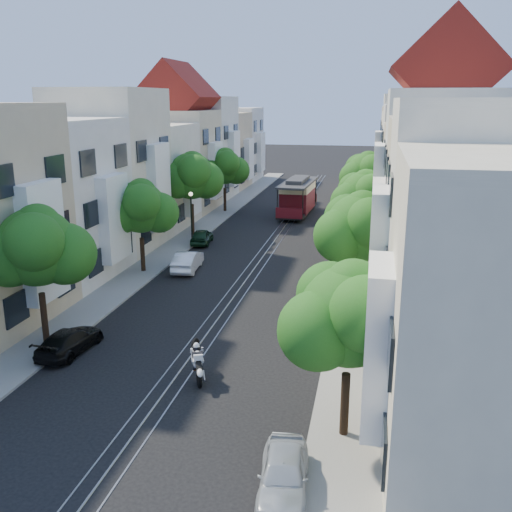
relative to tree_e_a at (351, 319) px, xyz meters
The scene contains 27 objects.
ground 32.17m from the tree_e_a, 103.17° to the left, with size 200.00×200.00×0.00m, color black.
sidewalk_east 31.33m from the tree_e_a, 90.02° to the left, with size 2.50×80.00×0.12m, color gray.
sidewalk_west 34.52m from the tree_e_a, 115.07° to the left, with size 2.50×80.00×0.12m, color gray.
rail_left 32.29m from the tree_e_a, 104.13° to the left, with size 0.06×80.00×0.02m, color gray.
rail_slot 32.16m from the tree_e_a, 103.17° to the left, with size 0.06×80.00×0.02m, color gray.
rail_right 32.04m from the tree_e_a, 102.21° to the left, with size 0.06×80.00×0.02m, color gray.
lane_line 32.16m from the tree_e_a, 103.17° to the left, with size 0.08×80.00×0.01m, color tan.
townhouses_east 31.29m from the tree_e_a, 81.53° to the left, with size 7.75×72.00×12.00m.
townhouses_west 36.38m from the tree_e_a, 121.73° to the left, with size 7.75×72.00×11.76m.
tree_e_a is the anchor object (origin of this frame).
tree_e_b 12.00m from the tree_e_a, 90.00° to the left, with size 4.93×4.08×6.68m.
tree_e_c 23.00m from the tree_e_a, 90.00° to the left, with size 4.84×3.99×6.52m.
tree_e_d 34.00m from the tree_e_a, 90.00° to the left, with size 5.01×4.16×6.85m.
tree_w_a 15.25m from the tree_e_a, 160.85° to the left, with size 4.93×4.08×6.68m.
tree_w_b 22.28m from the tree_e_a, 130.27° to the left, with size 4.72×3.87×6.27m.
tree_w_c 31.49m from the tree_e_a, 117.22° to the left, with size 5.13×4.28×7.09m.
tree_w_d 41.57m from the tree_e_a, 110.27° to the left, with size 4.84×3.99×6.52m.
lamp_east 7.26m from the tree_e_a, 97.79° to the left, with size 0.32×0.32×4.16m.
lamp_west 28.51m from the tree_e_a, 118.45° to the left, with size 0.32×0.32×4.16m.
sportbike_rider 7.81m from the tree_e_a, 154.25° to the left, with size 0.99×2.14×1.57m.
cable_car 39.64m from the tree_e_a, 99.97° to the left, with size 3.23×9.03×3.42m.
parked_car_e_near 5.28m from the tree_e_a, 116.79° to the right, with size 1.46×3.64×1.24m, color #ABB2B7.
parked_car_e_mid 11.97m from the tree_e_a, 99.23° to the left, with size 1.12×3.22×1.06m, color #0B1A39.
parked_car_e_far 31.53m from the tree_e_a, 93.04° to the left, with size 2.10×4.56×1.27m, color maroon.
parked_car_w_near 14.11m from the tree_e_a, 161.19° to the left, with size 1.60×3.95×1.15m, color black.
parked_car_w_mid 21.86m from the tree_e_a, 122.78° to the left, with size 1.43×4.09×1.35m, color white.
parked_car_w_far 28.73m from the tree_e_a, 116.84° to the left, with size 1.46×3.63×1.24m, color black.
Camera 1 is at (7.72, -20.74, 11.34)m, focal length 40.00 mm.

